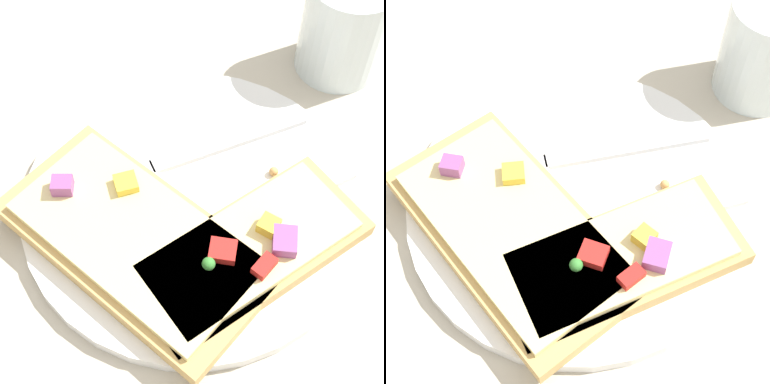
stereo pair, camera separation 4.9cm
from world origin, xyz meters
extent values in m
plane|color=#BCB29E|center=(0.00, 0.00, 0.00)|extent=(4.00, 4.00, 0.00)
cylinder|color=white|center=(0.00, 0.00, 0.01)|extent=(0.27, 0.27, 0.01)
cube|color=silver|center=(0.00, 0.06, 0.01)|extent=(0.09, 0.12, 0.01)
cube|color=silver|center=(-0.06, -0.01, 0.01)|extent=(0.05, 0.06, 0.01)
cube|color=silver|center=(-0.09, -0.04, 0.01)|extent=(0.02, 0.03, 0.00)
cube|color=silver|center=(-0.08, -0.04, 0.01)|extent=(0.02, 0.03, 0.00)
cube|color=silver|center=(-0.08, -0.05, 0.01)|extent=(0.02, 0.03, 0.00)
cube|color=silver|center=(-0.07, -0.05, 0.01)|extent=(0.02, 0.03, 0.00)
cube|color=silver|center=(0.08, 0.05, 0.01)|extent=(0.05, 0.07, 0.01)
cube|color=silver|center=(0.02, -0.03, 0.01)|extent=(0.08, 0.11, 0.00)
cube|color=tan|center=(-0.02, -0.06, 0.02)|extent=(0.22, 0.14, 0.01)
cube|color=beige|center=(-0.02, -0.06, 0.03)|extent=(0.19, 0.12, 0.01)
cube|color=yellow|center=(-0.04, -0.03, 0.04)|extent=(0.02, 0.02, 0.01)
cube|color=#934C8E|center=(-0.08, -0.05, 0.04)|extent=(0.02, 0.02, 0.01)
cube|color=red|center=(0.05, -0.04, 0.04)|extent=(0.02, 0.02, 0.01)
cube|color=tan|center=(0.06, -0.02, 0.02)|extent=(0.14, 0.19, 0.01)
cube|color=beige|center=(0.06, -0.02, 0.03)|extent=(0.13, 0.17, 0.01)
cube|color=yellow|center=(0.07, -0.01, 0.04)|extent=(0.01, 0.01, 0.01)
cube|color=red|center=(0.08, -0.04, 0.04)|extent=(0.01, 0.02, 0.01)
sphere|color=#388433|center=(0.04, -0.05, 0.04)|extent=(0.01, 0.01, 0.01)
cube|color=#934C8E|center=(0.08, -0.01, 0.04)|extent=(0.02, 0.03, 0.01)
sphere|color=tan|center=(0.04, 0.05, 0.02)|extent=(0.01, 0.01, 0.01)
sphere|color=tan|center=(-0.01, -0.07, 0.02)|extent=(0.01, 0.01, 0.01)
cylinder|color=silver|center=(0.04, 0.20, 0.05)|extent=(0.08, 0.08, 0.09)
camera|label=1|loc=(0.13, -0.23, 0.44)|focal=60.00mm
camera|label=2|loc=(0.17, -0.20, 0.44)|focal=60.00mm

